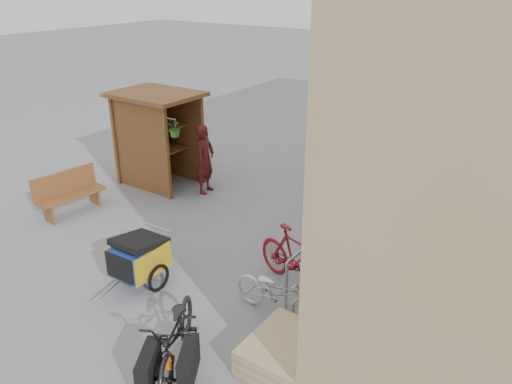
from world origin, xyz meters
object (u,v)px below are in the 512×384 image
Objects in this scene: pallet_stack at (286,353)px; cargo_bike at (176,338)px; bike_5 at (365,209)px; bike_7 at (388,186)px; shopping_carts at (444,168)px; bike_1 at (296,260)px; bike_2 at (335,237)px; child_trailer at (139,256)px; person_kiosk at (205,159)px; bike_6 at (390,195)px; bike_3 at (339,229)px; bike_0 at (278,293)px; kiosk at (155,126)px; bike_4 at (365,218)px; bench at (69,192)px.

pallet_stack is 0.60× the size of cargo_bike.
bike_7 reaches higher than bike_5.
shopping_carts is 3.33m from bike_5.
bike_5 is at bearing 14.31° from bike_1.
shopping_carts is 0.97× the size of bike_1.
shopping_carts is 1.02× the size of bike_2.
person_kiosk is at bearing 111.53° from child_trailer.
bike_3 is at bearing 163.59° from bike_6.
cargo_bike is 1.84m from bike_0.
cargo_bike reaches higher than bike_2.
bike_6 is (-0.60, -2.18, -0.12)m from shopping_carts.
pallet_stack is at bearing 179.32° from bike_7.
child_trailer is 2.76m from bike_1.
cargo_bike is at bearing 162.96° from bike_6.
shopping_carts is 4.79m from bike_2.
cargo_bike reaches higher than bike_7.
kiosk is 1.54× the size of bike_0.
bike_7 is at bearing 11.05° from bike_5.
person_kiosk is 1.00× the size of bike_2.
bike_1 is at bearing 51.61° from cargo_bike.
child_trailer is 1.04× the size of bike_7.
bike_1 reaches higher than child_trailer.
bike_1 is at bearing -172.30° from bike_4.
child_trailer is at bearing 158.09° from bike_5.
child_trailer is (3.46, -1.12, 0.03)m from bench.
kiosk is 1.55× the size of bike_3.
bike_4 is (0.12, 1.18, -0.05)m from bike_2.
bench is (-6.68, 1.42, 0.29)m from pallet_stack.
bench is at bearing 86.42° from bike_0.
bike_4 is at bearing 98.38° from pallet_stack.
bench is at bearing 127.84° from bike_4.
bike_7 is at bearing -114.81° from shopping_carts.
bike_4 is (5.66, 0.31, -1.14)m from kiosk.
bench is 0.99× the size of child_trailer.
bench is 3.26m from person_kiosk.
bike_7 is at bearing 19.71° from bike_2.
bench is 0.91× the size of person_kiosk.
bike_6 is (6.08, 4.12, -0.06)m from bench.
cargo_bike reaches higher than bike_5.
kiosk is 5.61m from bike_3.
cargo_bike is at bearing 168.09° from bike_7.
cargo_bike is (1.99, -1.18, -0.03)m from child_trailer.
child_trailer is at bearing 155.50° from bike_2.
bike_0 is at bearing 172.84° from bike_7.
shopping_carts is 3.60m from bike_4.
kiosk is 5.91m from bike_1.
cargo_bike reaches higher than shopping_carts.
cargo_bike reaches higher than bench.
bike_5 is 0.99× the size of bike_7.
child_trailer is at bearing 148.59° from bike_7.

